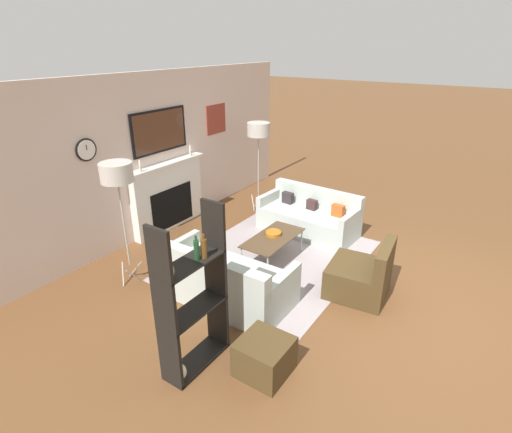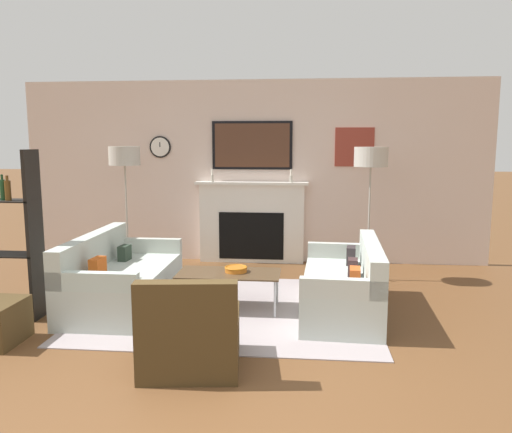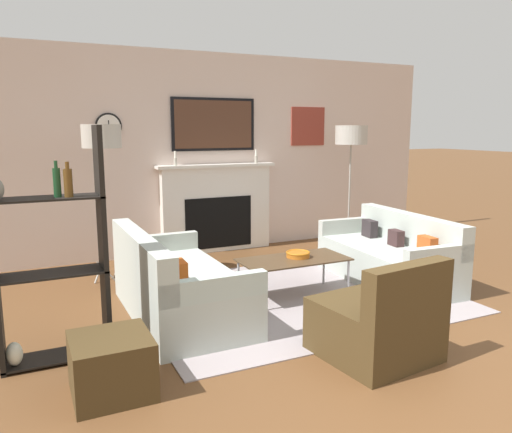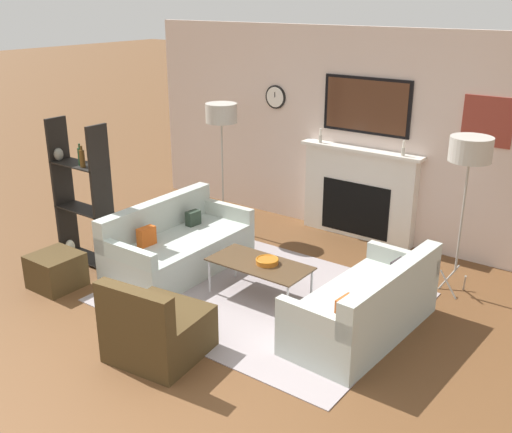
{
  "view_description": "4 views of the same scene",
  "coord_description": "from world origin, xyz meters",
  "px_view_note": "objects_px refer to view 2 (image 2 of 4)",
  "views": [
    {
      "loc": [
        -4.63,
        -0.5,
        3.13
      ],
      "look_at": [
        -0.27,
        2.43,
        0.81
      ],
      "focal_mm": 28.0,
      "sensor_mm": 36.0,
      "label": 1
    },
    {
      "loc": [
        0.78,
        -2.85,
        1.78
      ],
      "look_at": [
        0.23,
        2.74,
        0.95
      ],
      "focal_mm": 35.0,
      "sensor_mm": 36.0,
      "label": 2
    },
    {
      "loc": [
        -2.42,
        -1.93,
        1.7
      ],
      "look_at": [
        -0.16,
        2.86,
        0.76
      ],
      "focal_mm": 35.0,
      "sensor_mm": 36.0,
      "label": 3
    },
    {
      "loc": [
        3.36,
        -2.34,
        3.06
      ],
      "look_at": [
        -0.3,
        2.62,
        0.77
      ],
      "focal_mm": 42.0,
      "sensor_mm": 36.0,
      "label": 4
    }
  ],
  "objects_px": {
    "armchair": "(191,336)",
    "coffee_table": "(229,275)",
    "decorative_bowl": "(236,269)",
    "floor_lamp_right": "(371,159)",
    "floor_lamp_left": "(125,158)",
    "couch_left": "(120,281)",
    "couch_right": "(345,287)"
  },
  "relations": [
    {
      "from": "floor_lamp_right",
      "to": "coffee_table",
      "type": "bearing_deg",
      "value": -140.37
    },
    {
      "from": "couch_left",
      "to": "armchair",
      "type": "xyz_separation_m",
      "value": [
        1.13,
        -1.45,
        -0.01
      ]
    },
    {
      "from": "floor_lamp_left",
      "to": "floor_lamp_right",
      "type": "distance_m",
      "value": 3.23
    },
    {
      "from": "decorative_bowl",
      "to": "floor_lamp_left",
      "type": "distance_m",
      "value": 2.42
    },
    {
      "from": "couch_left",
      "to": "floor_lamp_right",
      "type": "bearing_deg",
      "value": 25.14
    },
    {
      "from": "armchair",
      "to": "coffee_table",
      "type": "bearing_deg",
      "value": 86.45
    },
    {
      "from": "couch_right",
      "to": "floor_lamp_left",
      "type": "relative_size",
      "value": 1.0
    },
    {
      "from": "couch_left",
      "to": "floor_lamp_left",
      "type": "bearing_deg",
      "value": 106.3
    },
    {
      "from": "decorative_bowl",
      "to": "floor_lamp_right",
      "type": "distance_m",
      "value": 2.34
    },
    {
      "from": "couch_right",
      "to": "coffee_table",
      "type": "relative_size",
      "value": 1.59
    },
    {
      "from": "armchair",
      "to": "decorative_bowl",
      "type": "xyz_separation_m",
      "value": [
        0.16,
        1.47,
        0.18
      ]
    },
    {
      "from": "floor_lamp_left",
      "to": "couch_left",
      "type": "bearing_deg",
      "value": -73.7
    },
    {
      "from": "coffee_table",
      "to": "floor_lamp_right",
      "type": "height_order",
      "value": "floor_lamp_right"
    },
    {
      "from": "floor_lamp_left",
      "to": "decorative_bowl",
      "type": "bearing_deg",
      "value": -38.07
    },
    {
      "from": "armchair",
      "to": "coffee_table",
      "type": "height_order",
      "value": "armchair"
    },
    {
      "from": "couch_left",
      "to": "coffee_table",
      "type": "height_order",
      "value": "couch_left"
    },
    {
      "from": "couch_left",
      "to": "armchair",
      "type": "relative_size",
      "value": 2.1
    },
    {
      "from": "armchair",
      "to": "couch_left",
      "type": "bearing_deg",
      "value": 127.86
    },
    {
      "from": "armchair",
      "to": "floor_lamp_right",
      "type": "relative_size",
      "value": 0.48
    },
    {
      "from": "couch_left",
      "to": "decorative_bowl",
      "type": "distance_m",
      "value": 1.3
    },
    {
      "from": "coffee_table",
      "to": "decorative_bowl",
      "type": "distance_m",
      "value": 0.1
    },
    {
      "from": "armchair",
      "to": "floor_lamp_right",
      "type": "xyz_separation_m",
      "value": [
        1.72,
        2.78,
        1.32
      ]
    },
    {
      "from": "couch_right",
      "to": "couch_left",
      "type": "bearing_deg",
      "value": 179.97
    },
    {
      "from": "couch_right",
      "to": "decorative_bowl",
      "type": "relative_size",
      "value": 7.11
    },
    {
      "from": "couch_right",
      "to": "armchair",
      "type": "height_order",
      "value": "armchair"
    },
    {
      "from": "couch_left",
      "to": "floor_lamp_left",
      "type": "relative_size",
      "value": 1.02
    },
    {
      "from": "armchair",
      "to": "floor_lamp_left",
      "type": "height_order",
      "value": "floor_lamp_left"
    },
    {
      "from": "couch_right",
      "to": "decorative_bowl",
      "type": "bearing_deg",
      "value": 178.82
    },
    {
      "from": "armchair",
      "to": "decorative_bowl",
      "type": "relative_size",
      "value": 3.43
    },
    {
      "from": "decorative_bowl",
      "to": "floor_lamp_right",
      "type": "height_order",
      "value": "floor_lamp_right"
    },
    {
      "from": "coffee_table",
      "to": "floor_lamp_left",
      "type": "relative_size",
      "value": 0.63
    },
    {
      "from": "armchair",
      "to": "floor_lamp_left",
      "type": "bearing_deg",
      "value": 118.58
    }
  ]
}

